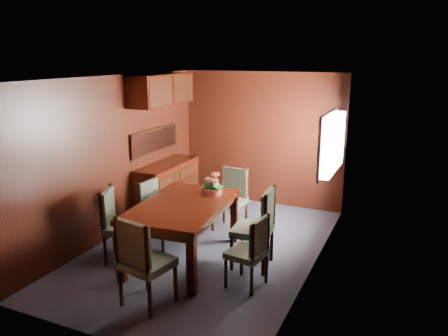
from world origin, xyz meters
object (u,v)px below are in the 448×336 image
at_px(dining_table, 183,211).
at_px(chair_right_near, 252,248).
at_px(chair_head, 142,258).
at_px(chair_left_near, 117,220).
at_px(sideboard, 168,189).
at_px(flower_centerpiece, 212,184).

relative_size(dining_table, chair_right_near, 2.02).
height_order(chair_right_near, chair_head, chair_head).
relative_size(chair_left_near, chair_right_near, 1.12).
distance_m(sideboard, chair_right_near, 2.79).
distance_m(dining_table, chair_head, 1.19).
distance_m(dining_table, flower_centerpiece, 0.60).
height_order(sideboard, chair_head, chair_head).
distance_m(sideboard, chair_head, 2.91).
relative_size(sideboard, chair_left_near, 1.41).
xyz_separation_m(dining_table, chair_head, (0.16, -1.18, -0.11)).
xyz_separation_m(chair_head, flower_centerpiece, (0.02, 1.69, 0.37)).
xyz_separation_m(dining_table, chair_left_near, (-0.81, -0.34, -0.14)).
xyz_separation_m(sideboard, dining_table, (1.11, -1.43, 0.24)).
relative_size(sideboard, flower_centerpiece, 4.53).
distance_m(chair_right_near, flower_centerpiece, 1.30).
bearing_deg(chair_head, dining_table, 107.84).
height_order(chair_right_near, flower_centerpiece, flower_centerpiece).
bearing_deg(flower_centerpiece, sideboard, 144.44).
bearing_deg(chair_right_near, sideboard, 60.17).
distance_m(chair_left_near, chair_head, 1.28).
bearing_deg(chair_right_near, chair_head, 142.11).
xyz_separation_m(sideboard, chair_head, (1.27, -2.61, 0.13)).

